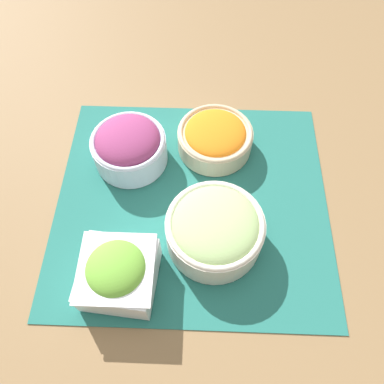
{
  "coord_description": "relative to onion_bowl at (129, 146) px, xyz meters",
  "views": [
    {
      "loc": [
        -0.01,
        0.34,
        0.61
      ],
      "look_at": [
        0.0,
        0.0,
        0.03
      ],
      "focal_mm": 35.0,
      "sensor_mm": 36.0,
      "label": 1
    }
  ],
  "objects": [
    {
      "name": "cucumber_bowl",
      "position": [
        -0.16,
        0.17,
        0.0
      ],
      "size": [
        0.16,
        0.16,
        0.08
      ],
      "color": "silver",
      "rests_on": "placemat"
    },
    {
      "name": "onion_bowl",
      "position": [
        0.0,
        0.0,
        0.0
      ],
      "size": [
        0.14,
        0.14,
        0.08
      ],
      "color": "silver",
      "rests_on": "placemat"
    },
    {
      "name": "ground_plane",
      "position": [
        -0.12,
        0.09,
        -0.05
      ],
      "size": [
        3.0,
        3.0,
        0.0
      ],
      "primitive_type": "plane",
      "color": "olive"
    },
    {
      "name": "placemat",
      "position": [
        -0.12,
        0.09,
        -0.04
      ],
      "size": [
        0.5,
        0.46,
        0.0
      ],
      "color": "#236B60",
      "rests_on": "ground_plane"
    },
    {
      "name": "carrot_bowl",
      "position": [
        -0.16,
        -0.04,
        -0.01
      ],
      "size": [
        0.15,
        0.15,
        0.06
      ],
      "color": "beige",
      "rests_on": "placemat"
    },
    {
      "name": "lettuce_bowl",
      "position": [
        -0.01,
        0.24,
        -0.0
      ],
      "size": [
        0.12,
        0.12,
        0.08
      ],
      "color": "white",
      "rests_on": "placemat"
    }
  ]
}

